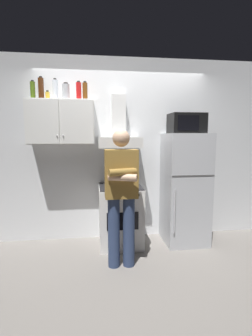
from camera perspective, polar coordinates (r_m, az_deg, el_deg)
The scene contains 15 objects.
ground_plane at distance 3.57m, azimuth 0.00°, elevation -18.64°, with size 7.00×7.00×0.00m, color slate.
back_wall_tiled at distance 3.81m, azimuth -1.13°, elevation 4.15°, with size 4.80×0.10×2.70m, color white.
upper_cabinet at distance 3.59m, azimuth -14.60°, elevation 10.11°, with size 0.90×0.37×0.60m.
stove_oven at distance 3.63m, azimuth -1.30°, elevation -10.80°, with size 0.60×0.62×0.87m.
range_hood at distance 3.57m, azimuth -1.56°, elevation 7.90°, with size 0.60×0.44×0.75m.
refrigerator at distance 3.75m, azimuth 13.34°, elevation -4.60°, with size 0.60×0.62×1.60m.
microwave at distance 3.69m, azimuth 13.68°, elevation 9.90°, with size 0.48×0.37×0.28m.
person_standing at distance 2.92m, azimuth -1.08°, elevation -5.80°, with size 0.38×0.33×1.64m.
bottle_olive_oil at distance 3.69m, azimuth -20.61°, elevation 16.32°, with size 0.06×0.06×0.25m.
bottle_rum_dark at distance 3.68m, azimuth -18.90°, elevation 16.84°, with size 0.07×0.07×0.30m.
bottle_soda_red at distance 3.58m, azimuth -10.79°, elevation 16.95°, with size 0.07×0.07×0.25m.
bottle_vodka_clear at distance 3.68m, azimuth -15.91°, elevation 16.84°, with size 0.07×0.07×0.29m.
bottle_canister_steel at distance 3.61m, azimuth -13.63°, elevation 16.62°, with size 0.10×0.10×0.23m.
bottle_beer_brown at distance 3.62m, azimuth -9.37°, elevation 16.94°, with size 0.07×0.07×0.26m.
bottle_spice_jar at distance 3.65m, azimuth -17.55°, elevation 15.54°, with size 0.06×0.06×0.12m.
Camera 1 is at (-0.40, -3.18, 1.57)m, focal length 26.58 mm.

